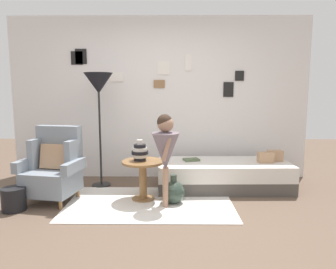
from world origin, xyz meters
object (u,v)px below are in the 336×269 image
armchair (54,167)px  magazine_basket (14,199)px  demijohn_near (174,192)px  side_table (143,172)px  vase_striped (140,152)px  daybed (223,175)px  floor_lamp (99,87)px  person_child (166,148)px  book_on_daybed (191,160)px

armchair → magazine_basket: (-0.36, -0.37, -0.30)m
demijohn_near → side_table: bearing=161.0°
armchair → vase_striped: bearing=2.2°
daybed → demijohn_near: daybed is taller
armchair → floor_lamp: bearing=53.6°
vase_striped → person_child: bearing=-35.7°
side_table → book_on_daybed: side_table is taller
armchair → daybed: armchair is taller
demijohn_near → floor_lamp: bearing=145.6°
vase_striped → magazine_basket: bearing=-164.5°
armchair → demijohn_near: size_ratio=2.59×
side_table → person_child: 0.52m
side_table → floor_lamp: size_ratio=0.32×
demijohn_near → person_child: bearing=-138.9°
floor_lamp → side_table: bearing=-41.5°
book_on_daybed → demijohn_near: bearing=-111.0°
armchair → person_child: 1.50m
vase_striped → person_child: size_ratio=0.24×
floor_lamp → book_on_daybed: (1.36, -0.05, -1.06)m
armchair → side_table: bearing=1.2°
side_table → vase_striped: (-0.04, 0.02, 0.26)m
floor_lamp → person_child: floor_lamp is taller
vase_striped → demijohn_near: 0.68m
book_on_daybed → magazine_basket: book_on_daybed is taller
magazine_basket → book_on_daybed: bearing=23.6°
side_table → floor_lamp: (-0.69, 0.61, 1.10)m
demijohn_near → magazine_basket: 1.94m
floor_lamp → demijohn_near: floor_lamp is taller
vase_striped → book_on_daybed: vase_striped is taller
person_child → book_on_daybed: size_ratio=5.24×
armchair → magazine_basket: armchair is taller
side_table → book_on_daybed: bearing=40.1°
armchair → demijohn_near: bearing=-4.1°
armchair → floor_lamp: 1.30m
book_on_daybed → magazine_basket: bearing=-156.4°
book_on_daybed → daybed: bearing=-8.9°
person_child → side_table: bearing=143.3°
floor_lamp → vase_striped: bearing=-42.2°
daybed → magazine_basket: bearing=-161.6°
daybed → floor_lamp: (-1.83, 0.12, 1.28)m
vase_striped → demijohn_near: bearing=-19.6°
side_table → daybed: bearing=23.4°
daybed → armchair: bearing=-167.3°
side_table → demijohn_near: 0.48m
armchair → vase_striped: (1.12, 0.04, 0.20)m
side_table → vase_striped: vase_striped is taller
vase_striped → person_child: person_child is taller
floor_lamp → demijohn_near: 1.88m
side_table → magazine_basket: side_table is taller
person_child → demijohn_near: size_ratio=3.08×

